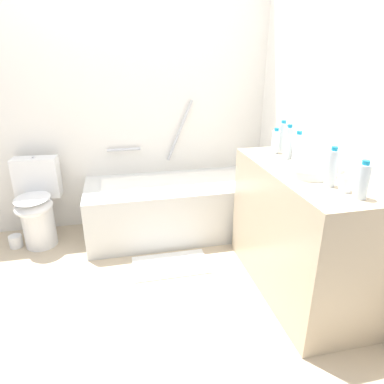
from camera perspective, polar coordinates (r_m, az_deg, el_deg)
The scene contains 18 objects.
ground_plane at distance 2.58m, azimuth -12.56°, elevation -16.41°, with size 4.07×4.07×0.00m, color #C1AD8E.
wall_back_tiled at distance 3.30m, azimuth -14.69°, elevation 14.62°, with size 3.47×0.10×2.39m, color white.
wall_right_mirror at distance 2.56m, azimuth 23.79°, elevation 11.54°, with size 0.10×2.77×2.39m, color white.
bathtub at distance 3.20m, azimuth -2.27°, elevation -2.22°, with size 1.67×0.70×1.19m.
toilet at distance 3.26m, azimuth -24.47°, elevation -1.86°, with size 0.38×0.52×0.76m.
vanity_counter at distance 2.47m, azimuth 17.59°, elevation -6.40°, with size 0.53×1.21×0.90m, color tan.
sink_basin at distance 2.21m, azimuth 18.91°, elevation 3.49°, with size 0.30×0.30×0.05m, color white.
sink_faucet at distance 2.31m, azimuth 22.79°, elevation 3.76°, with size 0.10×0.15×0.07m.
water_bottle_0 at distance 1.92m, azimuth 26.57°, elevation 1.67°, with size 0.07×0.07×0.20m.
water_bottle_1 at distance 2.03m, azimuth 22.28°, elevation 3.76°, with size 0.06×0.06×0.22m.
water_bottle_2 at distance 2.69m, azimuth 14.85°, elevation 8.90°, with size 0.06×0.06×0.23m.
water_bottle_3 at distance 2.43m, azimuth 17.19°, elevation 7.10°, with size 0.06×0.06×0.21m.
water_bottle_4 at distance 2.63m, azimuth 13.78°, elevation 8.20°, with size 0.06×0.06×0.19m.
water_bottle_5 at distance 2.48m, azimuth 15.78°, elevation 7.89°, with size 0.06×0.06×0.24m.
drinking_glass_0 at distance 2.00m, azimuth 24.29°, elevation 1.23°, with size 0.06×0.06×0.08m, color white.
drinking_glass_1 at distance 2.57m, azimuth 16.59°, elevation 6.53°, with size 0.07×0.07×0.08m, color white.
bath_mat at distance 2.82m, azimuth -3.57°, elevation -12.06°, with size 0.60×0.35×0.01m, color white.
toilet_paper_roll at distance 3.41m, azimuth -27.36°, elevation -7.32°, with size 0.11×0.11×0.11m, color white.
Camera 1 is at (0.09, -2.04, 1.58)m, focal length 31.93 mm.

